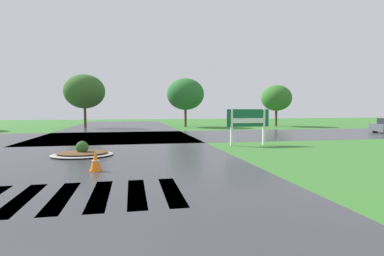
# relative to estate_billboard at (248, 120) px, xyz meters

# --- Properties ---
(asphalt_roadway) EXTENTS (11.62, 80.00, 0.01)m
(asphalt_roadway) POSITION_rel_estate_billboard_xyz_m (-7.97, -3.83, -1.49)
(asphalt_roadway) COLOR #35353A
(asphalt_roadway) RESTS_ON ground
(asphalt_cross_road) EXTENTS (90.00, 10.46, 0.01)m
(asphalt_cross_road) POSITION_rel_estate_billboard_xyz_m (-7.97, 6.88, -1.49)
(asphalt_cross_road) COLOR #35353A
(asphalt_cross_road) RESTS_ON ground
(crosswalk_stripes) EXTENTS (4.95, 2.86, 0.01)m
(crosswalk_stripes) POSITION_rel_estate_billboard_xyz_m (-7.97, -9.11, -1.49)
(crosswalk_stripes) COLOR white
(crosswalk_stripes) RESTS_ON ground
(estate_billboard) EXTENTS (2.61, 0.18, 2.18)m
(estate_billboard) POSITION_rel_estate_billboard_xyz_m (0.00, 0.00, 0.00)
(estate_billboard) COLOR white
(estate_billboard) RESTS_ON ground
(median_island) EXTENTS (2.77, 2.27, 0.68)m
(median_island) POSITION_rel_estate_billboard_xyz_m (-8.96, -2.35, -1.36)
(median_island) COLOR #9E9B93
(median_island) RESTS_ON ground
(traffic_cone) EXTENTS (0.42, 0.42, 0.66)m
(traffic_cone) POSITION_rel_estate_billboard_xyz_m (-7.96, -6.04, -1.17)
(traffic_cone) COLOR orange
(traffic_cone) RESTS_ON ground
(background_treeline) EXTENTS (39.11, 5.58, 5.99)m
(background_treeline) POSITION_rel_estate_billboard_xyz_m (-7.83, 18.37, 2.28)
(background_treeline) COLOR #4C3823
(background_treeline) RESTS_ON ground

